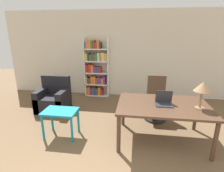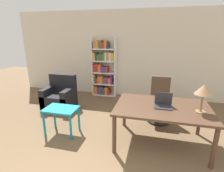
{
  "view_description": "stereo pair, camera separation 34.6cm",
  "coord_description": "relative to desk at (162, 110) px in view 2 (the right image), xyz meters",
  "views": [
    {
      "loc": [
        0.33,
        -1.07,
        2.0
      ],
      "look_at": [
        -0.13,
        2.21,
        1.0
      ],
      "focal_mm": 28.0,
      "sensor_mm": 36.0,
      "label": 1
    },
    {
      "loc": [
        0.67,
        -1.01,
        2.0
      ],
      "look_at": [
        -0.13,
        2.21,
        1.0
      ],
      "focal_mm": 28.0,
      "sensor_mm": 36.0,
      "label": 2
    }
  ],
  "objects": [
    {
      "name": "wall_back",
      "position": [
        -0.85,
        2.52,
        0.68
      ],
      "size": [
        8.0,
        0.06,
        2.7
      ],
      "color": "beige",
      "rests_on": "ground_plane"
    },
    {
      "name": "desk",
      "position": [
        0.0,
        0.0,
        0.0
      ],
      "size": [
        1.66,
        1.09,
        0.75
      ],
      "color": "#4C3323",
      "rests_on": "ground_plane"
    },
    {
      "name": "laptop",
      "position": [
        0.01,
        -0.01,
        0.14
      ],
      "size": [
        0.3,
        0.24,
        0.25
      ],
      "color": "#2D2D33",
      "rests_on": "desk"
    },
    {
      "name": "table_lamp",
      "position": [
        0.6,
        -0.09,
        0.46
      ],
      "size": [
        0.28,
        0.28,
        0.48
      ],
      "color": "olive",
      "rests_on": "desk"
    },
    {
      "name": "office_chair",
      "position": [
        -0.02,
        0.94,
        -0.2
      ],
      "size": [
        0.52,
        0.52,
        1.05
      ],
      "color": "black",
      "rests_on": "ground_plane"
    },
    {
      "name": "side_table_blue",
      "position": [
        -1.96,
        -0.13,
        -0.21
      ],
      "size": [
        0.65,
        0.45,
        0.55
      ],
      "color": "teal",
      "rests_on": "ground_plane"
    },
    {
      "name": "armchair",
      "position": [
        -2.69,
        1.04,
        -0.37
      ],
      "size": [
        0.77,
        0.7,
        0.9
      ],
      "color": "black",
      "rests_on": "ground_plane"
    },
    {
      "name": "bookshelf",
      "position": [
        -1.82,
        2.33,
        0.22
      ],
      "size": [
        0.79,
        0.28,
        1.89
      ],
      "color": "white",
      "rests_on": "ground_plane"
    }
  ]
}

